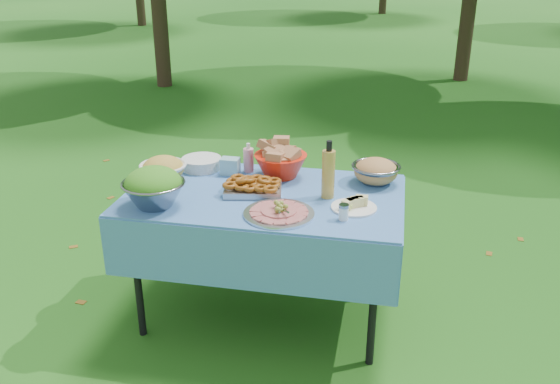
{
  "coord_description": "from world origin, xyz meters",
  "views": [
    {
      "loc": [
        0.66,
        -2.83,
        2.0
      ],
      "look_at": [
        0.09,
        0.0,
        0.78
      ],
      "focal_mm": 38.0,
      "sensor_mm": 36.0,
      "label": 1
    }
  ],
  "objects_px": {
    "salad_bowl": "(153,187)",
    "bread_bowl": "(281,160)",
    "picnic_table": "(265,256)",
    "pasta_bowl_steel": "(376,171)",
    "charcuterie_platter": "(279,207)",
    "plate_stack": "(202,163)",
    "oil_bottle": "(328,169)"
  },
  "relations": [
    {
      "from": "picnic_table",
      "to": "pasta_bowl_steel",
      "type": "distance_m",
      "value": 0.78
    },
    {
      "from": "picnic_table",
      "to": "oil_bottle",
      "type": "bearing_deg",
      "value": 3.81
    },
    {
      "from": "plate_stack",
      "to": "charcuterie_platter",
      "type": "relative_size",
      "value": 0.67
    },
    {
      "from": "bread_bowl",
      "to": "charcuterie_platter",
      "type": "height_order",
      "value": "bread_bowl"
    },
    {
      "from": "picnic_table",
      "to": "pasta_bowl_steel",
      "type": "relative_size",
      "value": 5.53
    },
    {
      "from": "salad_bowl",
      "to": "charcuterie_platter",
      "type": "distance_m",
      "value": 0.64
    },
    {
      "from": "salad_bowl",
      "to": "picnic_table",
      "type": "bearing_deg",
      "value": 27.39
    },
    {
      "from": "charcuterie_platter",
      "to": "oil_bottle",
      "type": "bearing_deg",
      "value": 52.27
    },
    {
      "from": "picnic_table",
      "to": "pasta_bowl_steel",
      "type": "height_order",
      "value": "pasta_bowl_steel"
    },
    {
      "from": "bread_bowl",
      "to": "charcuterie_platter",
      "type": "xyz_separation_m",
      "value": [
        0.1,
        -0.51,
        -0.06
      ]
    },
    {
      "from": "plate_stack",
      "to": "oil_bottle",
      "type": "distance_m",
      "value": 0.84
    },
    {
      "from": "picnic_table",
      "to": "plate_stack",
      "type": "bearing_deg",
      "value": 146.35
    },
    {
      "from": "pasta_bowl_steel",
      "to": "charcuterie_platter",
      "type": "height_order",
      "value": "pasta_bowl_steel"
    },
    {
      "from": "charcuterie_platter",
      "to": "pasta_bowl_steel",
      "type": "bearing_deg",
      "value": 49.75
    },
    {
      "from": "salad_bowl",
      "to": "bread_bowl",
      "type": "distance_m",
      "value": 0.76
    },
    {
      "from": "picnic_table",
      "to": "oil_bottle",
      "type": "distance_m",
      "value": 0.63
    },
    {
      "from": "pasta_bowl_steel",
      "to": "charcuterie_platter",
      "type": "xyz_separation_m",
      "value": [
        -0.44,
        -0.52,
        -0.03
      ]
    },
    {
      "from": "picnic_table",
      "to": "pasta_bowl_steel",
      "type": "bearing_deg",
      "value": 25.8
    },
    {
      "from": "picnic_table",
      "to": "oil_bottle",
      "type": "xyz_separation_m",
      "value": [
        0.34,
        0.02,
        0.54
      ]
    },
    {
      "from": "bread_bowl",
      "to": "pasta_bowl_steel",
      "type": "height_order",
      "value": "bread_bowl"
    },
    {
      "from": "salad_bowl",
      "to": "charcuterie_platter",
      "type": "height_order",
      "value": "salad_bowl"
    },
    {
      "from": "picnic_table",
      "to": "oil_bottle",
      "type": "height_order",
      "value": "oil_bottle"
    },
    {
      "from": "picnic_table",
      "to": "pasta_bowl_steel",
      "type": "xyz_separation_m",
      "value": [
        0.57,
        0.28,
        0.45
      ]
    },
    {
      "from": "salad_bowl",
      "to": "charcuterie_platter",
      "type": "relative_size",
      "value": 0.89
    },
    {
      "from": "picnic_table",
      "to": "charcuterie_platter",
      "type": "bearing_deg",
      "value": -61.74
    },
    {
      "from": "picnic_table",
      "to": "bread_bowl",
      "type": "xyz_separation_m",
      "value": [
        0.04,
        0.27,
        0.48
      ]
    },
    {
      "from": "pasta_bowl_steel",
      "to": "oil_bottle",
      "type": "distance_m",
      "value": 0.36
    },
    {
      "from": "salad_bowl",
      "to": "oil_bottle",
      "type": "xyz_separation_m",
      "value": [
        0.85,
        0.29,
        0.05
      ]
    },
    {
      "from": "salad_bowl",
      "to": "bread_bowl",
      "type": "bearing_deg",
      "value": 44.44
    },
    {
      "from": "charcuterie_platter",
      "to": "plate_stack",
      "type": "bearing_deg",
      "value": 136.85
    },
    {
      "from": "plate_stack",
      "to": "pasta_bowl_steel",
      "type": "bearing_deg",
      "value": -1.13
    },
    {
      "from": "plate_stack",
      "to": "charcuterie_platter",
      "type": "height_order",
      "value": "charcuterie_platter"
    }
  ]
}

